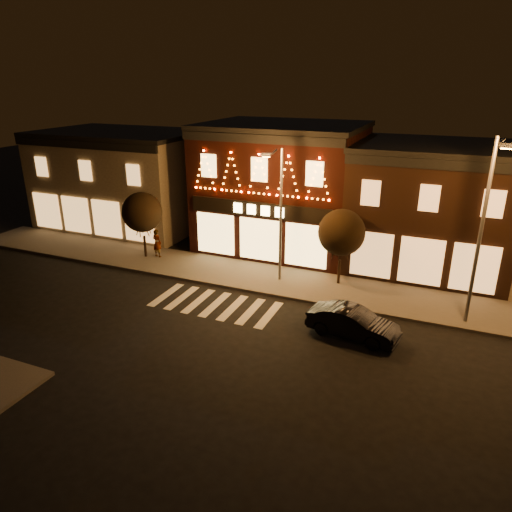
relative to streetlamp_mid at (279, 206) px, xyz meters
The scene contains 11 objects.
ground 9.27m from the streetlamp_mid, 104.40° to the right, with size 120.00×120.00×0.00m, color black.
sidewalk_far 4.44m from the streetlamp_mid, 95.21° to the left, with size 44.00×4.00×0.15m, color #47423D.
building_left 16.25m from the streetlamp_mid, 157.74° to the left, with size 12.20×8.28×7.30m.
building_pulp 6.46m from the streetlamp_mid, 108.18° to the left, with size 10.20×8.34×8.30m.
building_right_a 9.71m from the streetlamp_mid, 39.39° to the left, with size 9.20×8.28×7.50m.
streetlamp_mid is the anchor object (origin of this frame).
streetlamp_right 10.09m from the streetlamp_mid, ahead, with size 0.65×1.98×8.64m.
tree_left 9.36m from the streetlamp_mid, behind, with size 2.53×2.53×4.22m.
tree_right 3.70m from the streetlamp_mid, 16.60° to the left, with size 2.56×2.56×4.28m.
dark_sedan 7.76m from the streetlamp_mid, 39.53° to the right, with size 1.44×4.13×1.36m, color black.
pedestrian 9.19m from the streetlamp_mid, behind, with size 0.67×0.44×1.84m, color gray.
Camera 1 is at (10.50, -15.51, 11.06)m, focal length 33.19 mm.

